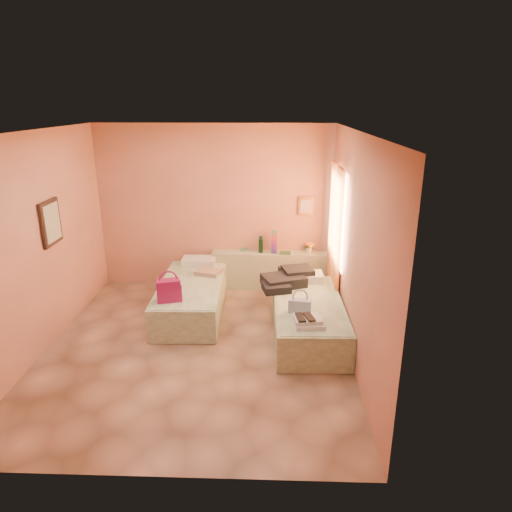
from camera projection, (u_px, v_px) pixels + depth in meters
The scene contains 16 objects.
ground at pixel (198, 346), 6.14m from camera, with size 4.50×4.50×0.00m, color tan.
room_walls at pixel (214, 207), 6.09m from camera, with size 4.02×4.51×2.81m.
headboard_ledge at pixel (271, 270), 7.99m from camera, with size 2.05×0.30×0.65m, color #99A284.
bed_left at pixel (192, 297), 7.06m from camera, with size 0.90×2.00×0.50m, color beige.
bed_right at pixel (308, 318), 6.39m from camera, with size 0.90×2.00×0.50m, color beige.
water_bottle at pixel (261, 245), 7.84m from camera, with size 0.08×0.08×0.28m, color #13351F.
rainbow_box at pixel (274, 242), 7.80m from camera, with size 0.09×0.09×0.39m, color #93124D.
small_dish at pixel (244, 250), 7.97m from camera, with size 0.13×0.13×0.03m, color #529673.
green_book at pixel (285, 253), 7.82m from camera, with size 0.18×0.13×0.03m, color #284A2B.
flower_vase at pixel (309, 246), 7.83m from camera, with size 0.18×0.18×0.23m, color silver.
magenta_handbag at pixel (169, 290), 6.30m from camera, with size 0.34×0.19×0.32m, color #93124D.
khaki_garment at pixel (209, 272), 7.32m from camera, with size 0.38×0.31×0.07m, color #9D8265.
clothes_pile at pixel (287, 279), 6.84m from camera, with size 0.66×0.66×0.20m, color black.
blue_handbag at pixel (300, 306), 5.96m from camera, with size 0.29×0.12×0.19m, color #3F6498.
towel_stack at pixel (309, 321), 5.64m from camera, with size 0.35×0.30×0.10m, color silver.
sandal_pair at pixel (305, 317), 5.60m from camera, with size 0.18×0.24×0.03m, color black.
Camera 1 is at (0.97, -5.39, 3.14)m, focal length 32.00 mm.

